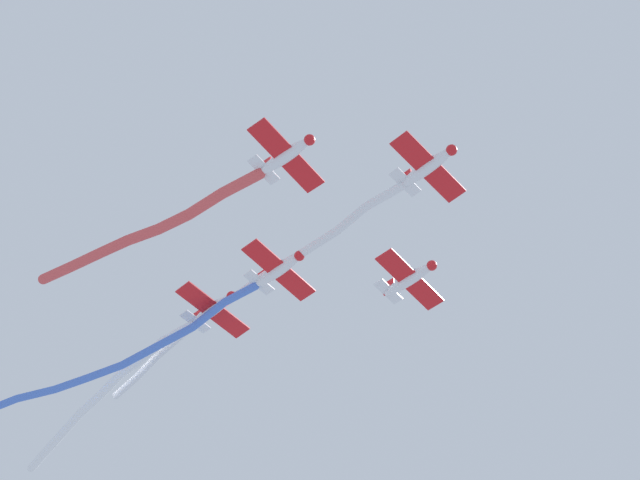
{
  "coord_description": "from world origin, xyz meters",
  "views": [
    {
      "loc": [
        27.44,
        24.55,
        5.35
      ],
      "look_at": [
        -3.29,
        -5.93,
        61.04
      ],
      "focal_mm": 54.88,
      "sensor_mm": 36.0,
      "label": 1
    }
  ],
  "objects_px": {
    "airplane_left_wing": "(410,279)",
    "airplane_trail": "(213,309)",
    "airplane_right_wing": "(286,155)",
    "airplane_lead": "(428,167)",
    "airplane_slot": "(279,270)"
  },
  "relations": [
    {
      "from": "airplane_trail",
      "to": "airplane_right_wing",
      "type": "bearing_deg",
      "value": -25.03
    },
    {
      "from": "airplane_left_wing",
      "to": "airplane_trail",
      "type": "distance_m",
      "value": 15.36
    },
    {
      "from": "airplane_lead",
      "to": "airplane_slot",
      "type": "distance_m",
      "value": 13.72
    },
    {
      "from": "airplane_trail",
      "to": "airplane_left_wing",
      "type": "bearing_deg",
      "value": 28.09
    },
    {
      "from": "airplane_lead",
      "to": "airplane_left_wing",
      "type": "bearing_deg",
      "value": 136.46
    },
    {
      "from": "airplane_lead",
      "to": "airplane_slot",
      "type": "xyz_separation_m",
      "value": [
        0.98,
        -13.69,
        -0.2
      ]
    },
    {
      "from": "airplane_right_wing",
      "to": "airplane_slot",
      "type": "bearing_deg",
      "value": 132.4
    },
    {
      "from": "airplane_left_wing",
      "to": "airplane_trail",
      "type": "bearing_deg",
      "value": -153.94
    },
    {
      "from": "airplane_slot",
      "to": "airplane_left_wing",
      "type": "bearing_deg",
      "value": 45.05
    },
    {
      "from": "airplane_left_wing",
      "to": "airplane_right_wing",
      "type": "distance_m",
      "value": 13.74
    },
    {
      "from": "airplane_left_wing",
      "to": "airplane_trail",
      "type": "relative_size",
      "value": 1.01
    },
    {
      "from": "airplane_right_wing",
      "to": "airplane_trail",
      "type": "relative_size",
      "value": 1.01
    },
    {
      "from": "airplane_lead",
      "to": "airplane_right_wing",
      "type": "xyz_separation_m",
      "value": [
        7.33,
        -6.35,
        0.3
      ]
    },
    {
      "from": "airplane_right_wing",
      "to": "airplane_trail",
      "type": "height_order",
      "value": "airplane_trail"
    },
    {
      "from": "airplane_right_wing",
      "to": "airplane_trail",
      "type": "bearing_deg",
      "value": 150.84
    }
  ]
}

